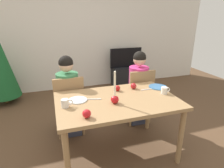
{
  "coord_description": "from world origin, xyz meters",
  "views": [
    {
      "loc": [
        -0.68,
        -1.91,
        1.67
      ],
      "look_at": [
        0.0,
        0.2,
        0.87
      ],
      "focal_mm": 30.62,
      "sensor_mm": 36.0,
      "label": 1
    }
  ],
  "objects_px": {
    "person_left_child": "(69,98)",
    "person_right_child": "(138,89)",
    "dining_table": "(117,106)",
    "mug_right": "(164,90)",
    "chair_left": "(69,102)",
    "tv_stand": "(125,76)",
    "mug_left": "(65,103)",
    "plate_right": "(158,87)",
    "apple_by_left_plate": "(117,88)",
    "candle_centerpiece": "(115,97)",
    "plate_left": "(78,100)",
    "tv": "(126,58)",
    "apple_near_candle": "(87,114)",
    "apple_by_right_mug": "(134,86)",
    "chair_right": "(139,93)"
  },
  "relations": [
    {
      "from": "mug_left",
      "to": "mug_right",
      "type": "height_order",
      "value": "mug_left"
    },
    {
      "from": "person_right_child",
      "to": "plate_left",
      "type": "distance_m",
      "value": 1.17
    },
    {
      "from": "tv",
      "to": "apple_near_candle",
      "type": "distance_m",
      "value": 2.99
    },
    {
      "from": "dining_table",
      "to": "mug_left",
      "type": "distance_m",
      "value": 0.6
    },
    {
      "from": "chair_left",
      "to": "person_left_child",
      "type": "relative_size",
      "value": 0.77
    },
    {
      "from": "dining_table",
      "to": "apple_near_candle",
      "type": "relative_size",
      "value": 16.58
    },
    {
      "from": "person_left_child",
      "to": "person_right_child",
      "type": "height_order",
      "value": "same"
    },
    {
      "from": "chair_left",
      "to": "tv",
      "type": "distance_m",
      "value": 2.3
    },
    {
      "from": "plate_left",
      "to": "tv",
      "type": "bearing_deg",
      "value": 56.06
    },
    {
      "from": "tv",
      "to": "plate_right",
      "type": "xyz_separation_m",
      "value": [
        -0.38,
        -2.1,
        0.05
      ]
    },
    {
      "from": "candle_centerpiece",
      "to": "apple_by_right_mug",
      "type": "xyz_separation_m",
      "value": [
        0.38,
        0.34,
        -0.03
      ]
    },
    {
      "from": "chair_right",
      "to": "apple_by_right_mug",
      "type": "distance_m",
      "value": 0.52
    },
    {
      "from": "person_left_child",
      "to": "mug_right",
      "type": "distance_m",
      "value": 1.32
    },
    {
      "from": "person_left_child",
      "to": "plate_left",
      "type": "bearing_deg",
      "value": -83.5
    },
    {
      "from": "tv",
      "to": "mug_right",
      "type": "distance_m",
      "value": 2.36
    },
    {
      "from": "candle_centerpiece",
      "to": "apple_by_left_plate",
      "type": "height_order",
      "value": "candle_centerpiece"
    },
    {
      "from": "chair_right",
      "to": "mug_right",
      "type": "distance_m",
      "value": 0.69
    },
    {
      "from": "tv_stand",
      "to": "plate_right",
      "type": "relative_size",
      "value": 2.66
    },
    {
      "from": "apple_near_candle",
      "to": "person_left_child",
      "type": "bearing_deg",
      "value": 95.13
    },
    {
      "from": "chair_left",
      "to": "person_right_child",
      "type": "xyz_separation_m",
      "value": [
        1.08,
        0.03,
        0.06
      ]
    },
    {
      "from": "apple_near_candle",
      "to": "apple_by_left_plate",
      "type": "relative_size",
      "value": 1.14
    },
    {
      "from": "tv_stand",
      "to": "apple_near_candle",
      "type": "height_order",
      "value": "apple_near_candle"
    },
    {
      "from": "person_right_child",
      "to": "plate_right",
      "type": "bearing_deg",
      "value": -79.92
    },
    {
      "from": "apple_by_left_plate",
      "to": "mug_left",
      "type": "bearing_deg",
      "value": -158.51
    },
    {
      "from": "tv",
      "to": "mug_right",
      "type": "xyz_separation_m",
      "value": [
        -0.42,
        -2.32,
        0.08
      ]
    },
    {
      "from": "tv",
      "to": "plate_right",
      "type": "relative_size",
      "value": 3.28
    },
    {
      "from": "apple_by_left_plate",
      "to": "apple_by_right_mug",
      "type": "height_order",
      "value": "apple_by_right_mug"
    },
    {
      "from": "chair_left",
      "to": "apple_by_right_mug",
      "type": "bearing_deg",
      "value": -23.43
    },
    {
      "from": "mug_right",
      "to": "tv_stand",
      "type": "bearing_deg",
      "value": 79.73
    },
    {
      "from": "mug_left",
      "to": "plate_right",
      "type": "bearing_deg",
      "value": 10.19
    },
    {
      "from": "tv",
      "to": "candle_centerpiece",
      "type": "height_order",
      "value": "candle_centerpiece"
    },
    {
      "from": "tv",
      "to": "apple_by_right_mug",
      "type": "bearing_deg",
      "value": -109.29
    },
    {
      "from": "chair_right",
      "to": "apple_by_right_mug",
      "type": "height_order",
      "value": "chair_right"
    },
    {
      "from": "chair_left",
      "to": "person_left_child",
      "type": "distance_m",
      "value": 0.07
    },
    {
      "from": "plate_left",
      "to": "apple_by_left_plate",
      "type": "distance_m",
      "value": 0.55
    },
    {
      "from": "person_right_child",
      "to": "mug_left",
      "type": "height_order",
      "value": "person_right_child"
    },
    {
      "from": "tv_stand",
      "to": "mug_left",
      "type": "height_order",
      "value": "mug_left"
    },
    {
      "from": "chair_right",
      "to": "plate_left",
      "type": "height_order",
      "value": "chair_right"
    },
    {
      "from": "tv",
      "to": "apple_near_candle",
      "type": "relative_size",
      "value": 9.36
    },
    {
      "from": "chair_left",
      "to": "tv_stand",
      "type": "relative_size",
      "value": 1.41
    },
    {
      "from": "dining_table",
      "to": "plate_left",
      "type": "relative_size",
      "value": 6.55
    },
    {
      "from": "person_left_child",
      "to": "plate_right",
      "type": "distance_m",
      "value": 1.25
    },
    {
      "from": "person_left_child",
      "to": "tv",
      "type": "xyz_separation_m",
      "value": [
        1.54,
        1.66,
        0.14
      ]
    },
    {
      "from": "tv",
      "to": "mug_right",
      "type": "bearing_deg",
      "value": -100.27
    },
    {
      "from": "apple_by_left_plate",
      "to": "dining_table",
      "type": "bearing_deg",
      "value": -109.7
    },
    {
      "from": "dining_table",
      "to": "mug_right",
      "type": "distance_m",
      "value": 0.63
    },
    {
      "from": "chair_right",
      "to": "person_right_child",
      "type": "distance_m",
      "value": 0.07
    },
    {
      "from": "chair_right",
      "to": "apple_by_right_mug",
      "type": "bearing_deg",
      "value": -126.3
    },
    {
      "from": "dining_table",
      "to": "apple_by_left_plate",
      "type": "height_order",
      "value": "apple_by_left_plate"
    },
    {
      "from": "dining_table",
      "to": "person_left_child",
      "type": "xyz_separation_m",
      "value": [
        -0.5,
        0.64,
        -0.1
      ]
    }
  ]
}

